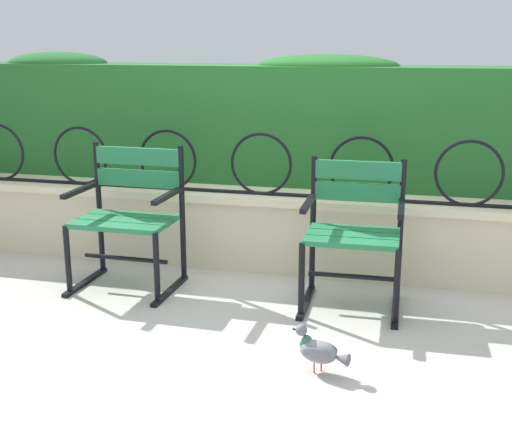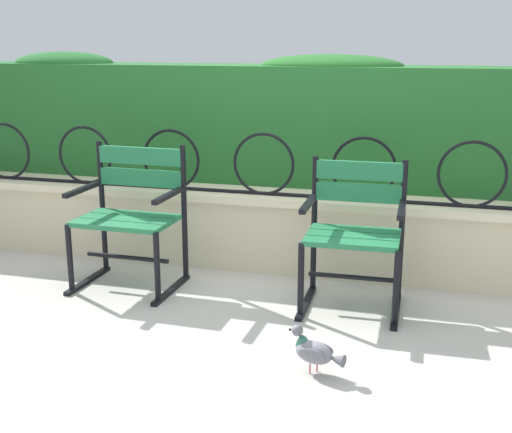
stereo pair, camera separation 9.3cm
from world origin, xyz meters
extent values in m
plane|color=#BCB7AD|center=(0.00, 0.00, 0.00)|extent=(60.00, 60.00, 0.00)
cube|color=beige|center=(0.00, 0.78, 0.24)|extent=(7.01, 0.35, 0.47)
cube|color=beige|center=(0.00, 0.78, 0.50)|extent=(7.01, 0.41, 0.05)
cylinder|color=black|center=(0.00, 0.70, 0.54)|extent=(6.48, 0.02, 0.02)
torus|color=black|center=(-2.11, 0.70, 0.73)|extent=(0.42, 0.02, 0.42)
torus|color=black|center=(-1.45, 0.70, 0.73)|extent=(0.42, 0.02, 0.42)
torus|color=black|center=(-0.79, 0.70, 0.73)|extent=(0.42, 0.02, 0.42)
torus|color=black|center=(-0.13, 0.70, 0.73)|extent=(0.42, 0.02, 0.42)
torus|color=black|center=(0.53, 0.70, 0.73)|extent=(0.42, 0.02, 0.42)
torus|color=black|center=(1.19, 0.70, 0.73)|extent=(0.42, 0.02, 0.42)
cube|color=#236028|center=(0.00, 1.22, 0.94)|extent=(6.87, 0.53, 0.83)
ellipsoid|color=#236529|center=(-1.88, 1.22, 1.36)|extent=(0.82, 0.48, 0.17)
ellipsoid|color=#225E24|center=(0.22, 1.22, 1.36)|extent=(1.01, 0.48, 0.16)
cube|color=#237547|center=(-0.87, 0.00, 0.44)|extent=(0.59, 0.14, 0.03)
cube|color=#237547|center=(-0.87, 0.14, 0.44)|extent=(0.59, 0.14, 0.03)
cube|color=#237547|center=(-0.87, 0.27, 0.44)|extent=(0.59, 0.14, 0.03)
cube|color=#237547|center=(-0.86, 0.38, 0.81)|extent=(0.59, 0.04, 0.11)
cube|color=#237547|center=(-0.86, 0.38, 0.67)|extent=(0.59, 0.04, 0.11)
cylinder|color=black|center=(-0.57, 0.37, 0.45)|extent=(0.04, 0.04, 0.89)
cylinder|color=black|center=(-0.58, -0.06, 0.22)|extent=(0.04, 0.04, 0.44)
cube|color=black|center=(-0.57, 0.13, 0.01)|extent=(0.05, 0.52, 0.02)
cube|color=black|center=(-0.57, 0.13, 0.62)|extent=(0.04, 0.40, 0.03)
cylinder|color=black|center=(-1.16, 0.38, 0.45)|extent=(0.04, 0.04, 0.89)
cylinder|color=black|center=(-1.17, -0.05, 0.22)|extent=(0.04, 0.04, 0.44)
cube|color=black|center=(-1.16, 0.14, 0.01)|extent=(0.05, 0.52, 0.02)
cube|color=black|center=(-1.16, 0.14, 0.62)|extent=(0.04, 0.40, 0.03)
cylinder|color=black|center=(-0.87, 0.14, 0.20)|extent=(0.56, 0.04, 0.03)
cube|color=#237547|center=(0.55, 0.02, 0.44)|extent=(0.53, 0.14, 0.03)
cube|color=#237547|center=(0.55, 0.15, 0.44)|extent=(0.53, 0.14, 0.03)
cube|color=#237547|center=(0.54, 0.29, 0.44)|extent=(0.53, 0.14, 0.03)
cube|color=#237547|center=(0.54, 0.39, 0.78)|extent=(0.53, 0.04, 0.11)
cube|color=#237547|center=(0.54, 0.39, 0.65)|extent=(0.53, 0.04, 0.11)
cylinder|color=black|center=(0.80, 0.40, 0.43)|extent=(0.04, 0.04, 0.86)
cylinder|color=black|center=(0.81, -0.03, 0.22)|extent=(0.04, 0.04, 0.44)
cube|color=black|center=(0.81, 0.16, 0.01)|extent=(0.05, 0.52, 0.02)
cube|color=black|center=(0.81, 0.16, 0.62)|extent=(0.05, 0.40, 0.03)
cylinder|color=black|center=(0.28, 0.39, 0.43)|extent=(0.04, 0.04, 0.86)
cylinder|color=black|center=(0.29, -0.04, 0.22)|extent=(0.04, 0.04, 0.44)
cube|color=black|center=(0.28, 0.15, 0.01)|extent=(0.05, 0.52, 0.02)
cube|color=black|center=(0.28, 0.15, 0.62)|extent=(0.05, 0.40, 0.03)
cylinder|color=black|center=(0.55, 0.15, 0.20)|extent=(0.50, 0.04, 0.03)
ellipsoid|color=gray|center=(0.49, -0.67, 0.11)|extent=(0.21, 0.15, 0.11)
cylinder|color=#2D6B56|center=(0.42, -0.66, 0.14)|extent=(0.07, 0.06, 0.06)
sphere|color=slate|center=(0.40, -0.65, 0.20)|extent=(0.06, 0.06, 0.06)
cone|color=black|center=(0.37, -0.64, 0.19)|extent=(0.03, 0.02, 0.01)
cone|color=#595960|center=(0.60, -0.71, 0.10)|extent=(0.09, 0.08, 0.06)
ellipsoid|color=slate|center=(0.48, -0.72, 0.11)|extent=(0.14, 0.06, 0.07)
ellipsoid|color=slate|center=(0.51, -0.64, 0.11)|extent=(0.14, 0.06, 0.07)
cylinder|color=#C6515B|center=(0.47, -0.69, 0.03)|extent=(0.01, 0.01, 0.05)
cylinder|color=#C6515B|center=(0.50, -0.66, 0.03)|extent=(0.01, 0.01, 0.05)
camera|label=1|loc=(0.91, -3.57, 1.53)|focal=47.17mm
camera|label=2|loc=(1.00, -3.54, 1.53)|focal=47.17mm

